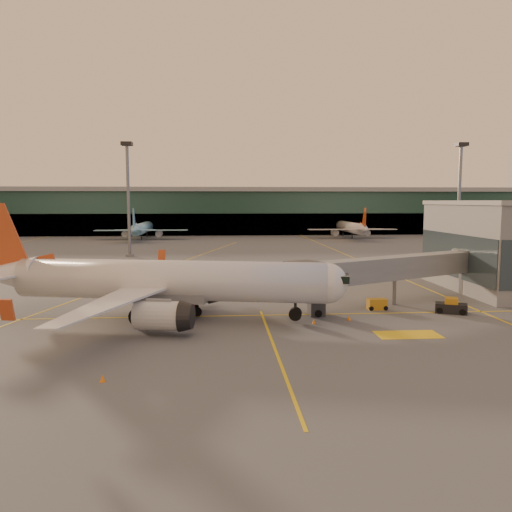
{
  "coord_description": "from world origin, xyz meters",
  "views": [
    {
      "loc": [
        0.35,
        -48.64,
        12.53
      ],
      "look_at": [
        5.37,
        19.3,
        5.0
      ],
      "focal_mm": 35.0,
      "sensor_mm": 36.0,
      "label": 1
    }
  ],
  "objects": [
    {
      "name": "main_airplane",
      "position": [
        -6.24,
        4.17,
        4.0
      ],
      "size": [
        40.51,
        36.79,
        12.3
      ],
      "rotation": [
        0.0,
        0.0,
        -0.19
      ],
      "color": "silver",
      "rests_on": "ground"
    },
    {
      "name": "pushback_tug",
      "position": [
        26.28,
        4.59,
        0.7
      ],
      "size": [
        3.8,
        3.02,
        1.73
      ],
      "rotation": [
        0.0,
        0.0,
        -0.43
      ],
      "color": "black",
      "rests_on": "ground"
    },
    {
      "name": "mast_west_near",
      "position": [
        -20.0,
        66.0,
        14.86
      ],
      "size": [
        2.4,
        2.4,
        25.6
      ],
      "color": "slate",
      "rests_on": "ground"
    },
    {
      "name": "ground",
      "position": [
        0.0,
        0.0,
        0.0
      ],
      "size": [
        600.0,
        600.0,
        0.0
      ],
      "primitive_type": "plane",
      "color": "#4C4F54",
      "rests_on": "ground"
    },
    {
      "name": "distant_aircraft_row",
      "position": [
        10.83,
        118.0,
        0.0
      ],
      "size": [
        350.0,
        34.0,
        13.0
      ],
      "color": "#82C0DA",
      "rests_on": "ground"
    },
    {
      "name": "jet_bridge",
      "position": [
        22.87,
        10.41,
        4.24
      ],
      "size": [
        29.0,
        16.57,
        6.02
      ],
      "color": "slate",
      "rests_on": "ground"
    },
    {
      "name": "terminal",
      "position": [
        0.0,
        141.79,
        8.76
      ],
      "size": [
        400.0,
        20.0,
        17.6
      ],
      "color": "#19382D",
      "rests_on": "ground"
    },
    {
      "name": "cone_wing_right",
      "position": [
        -7.84,
        -14.41,
        0.24
      ],
      "size": [
        0.4,
        0.4,
        0.5
      ],
      "color": "orange",
      "rests_on": "ground"
    },
    {
      "name": "taxi_markings",
      "position": [
        -7.32,
        44.49,
        0.01
      ],
      "size": [
        100.12,
        173.0,
        0.01
      ],
      "color": "yellow",
      "rests_on": "ground"
    },
    {
      "name": "mast_east_near",
      "position": [
        55.0,
        62.0,
        14.86
      ],
      "size": [
        2.4,
        2.4,
        25.6
      ],
      "color": "slate",
      "rests_on": "ground"
    },
    {
      "name": "catering_truck",
      "position": [
        -4.6,
        6.04,
        2.87
      ],
      "size": [
        6.87,
        3.83,
        5.04
      ],
      "rotation": [
        0.0,
        0.0,
        0.17
      ],
      "color": "red",
      "rests_on": "ground"
    },
    {
      "name": "cone_nose",
      "position": [
        13.94,
        2.07,
        0.26
      ],
      "size": [
        0.42,
        0.42,
        0.53
      ],
      "color": "orange",
      "rests_on": "ground"
    },
    {
      "name": "cone_fwd",
      "position": [
        9.97,
        0.87,
        0.23
      ],
      "size": [
        0.38,
        0.38,
        0.49
      ],
      "color": "orange",
      "rests_on": "ground"
    },
    {
      "name": "gpu_cart",
      "position": [
        18.52,
        6.94,
        0.62
      ],
      "size": [
        2.24,
        1.35,
        1.27
      ],
      "rotation": [
        0.0,
        0.0,
        0.02
      ],
      "color": "#B87D17",
      "rests_on": "ground"
    }
  ]
}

